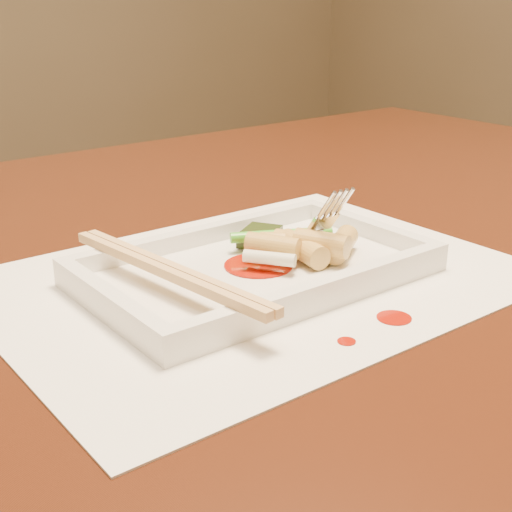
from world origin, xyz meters
TOP-DOWN VIEW (x-y plane):
  - table at (0.00, 0.00)m, footprint 1.40×0.90m
  - placemat at (-0.03, -0.07)m, footprint 0.40×0.30m
  - sauce_splatter_a at (0.00, -0.18)m, footprint 0.02×0.02m
  - sauce_splatter_b at (-0.05, -0.19)m, footprint 0.01×0.01m
  - plate_base at (-0.03, -0.07)m, footprint 0.26×0.16m
  - plate_rim_far at (-0.03, 0.00)m, footprint 0.26×0.01m
  - plate_rim_near at (-0.03, -0.14)m, footprint 0.26×0.01m
  - plate_rim_left at (-0.15, -0.07)m, footprint 0.01×0.14m
  - plate_rim_right at (0.09, -0.07)m, footprint 0.01×0.14m
  - veg_piece at (0.01, -0.03)m, footprint 0.05×0.04m
  - scallion_white at (-0.03, -0.08)m, footprint 0.03×0.04m
  - scallion_green at (0.01, -0.05)m, footprint 0.08×0.05m
  - chopstick_a at (-0.11, -0.07)m, footprint 0.03×0.21m
  - chopstick_b at (-0.10, -0.07)m, footprint 0.03×0.21m
  - fork at (0.04, -0.05)m, footprint 0.09×0.10m
  - sauce_blob_0 at (-0.03, -0.07)m, footprint 0.05×0.05m
  - rice_cake_0 at (0.01, -0.06)m, footprint 0.04×0.04m
  - rice_cake_1 at (0.01, -0.08)m, footprint 0.03×0.05m
  - rice_cake_2 at (-0.02, -0.07)m, footprint 0.03×0.04m
  - rice_cake_3 at (0.04, -0.09)m, footprint 0.05×0.04m
  - rice_cake_4 at (0.02, -0.07)m, footprint 0.03×0.05m
  - rice_cake_5 at (0.02, -0.09)m, footprint 0.04×0.05m
  - rice_cake_6 at (0.02, -0.08)m, footprint 0.03×0.04m

SIDE VIEW (x-z plane):
  - table at x=0.00m, z-range 0.27..1.02m
  - placemat at x=-0.03m, z-range 0.75..0.75m
  - sauce_splatter_a at x=0.00m, z-range 0.75..0.75m
  - sauce_splatter_b at x=-0.05m, z-range 0.75..0.75m
  - plate_base at x=-0.03m, z-range 0.75..0.76m
  - sauce_blob_0 at x=-0.03m, z-range 0.76..0.76m
  - plate_rim_far at x=-0.03m, z-range 0.76..0.77m
  - plate_rim_near at x=-0.03m, z-range 0.76..0.77m
  - plate_rim_left at x=-0.15m, z-range 0.76..0.77m
  - plate_rim_right at x=0.09m, z-range 0.76..0.77m
  - veg_piece at x=0.01m, z-range 0.76..0.77m
  - rice_cake_0 at x=0.01m, z-range 0.76..0.78m
  - rice_cake_1 at x=0.01m, z-range 0.76..0.78m
  - rice_cake_3 at x=0.04m, z-range 0.76..0.78m
  - rice_cake_4 at x=0.02m, z-range 0.76..0.78m
  - rice_cake_6 at x=0.02m, z-range 0.76..0.78m
  - scallion_white at x=-0.03m, z-range 0.77..0.78m
  - scallion_green at x=0.01m, z-range 0.77..0.78m
  - rice_cake_2 at x=-0.02m, z-range 0.77..0.78m
  - rice_cake_5 at x=0.02m, z-range 0.77..0.79m
  - chopstick_a at x=-0.11m, z-range 0.77..0.78m
  - chopstick_b at x=-0.10m, z-range 0.77..0.78m
  - fork at x=0.04m, z-range 0.76..0.90m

